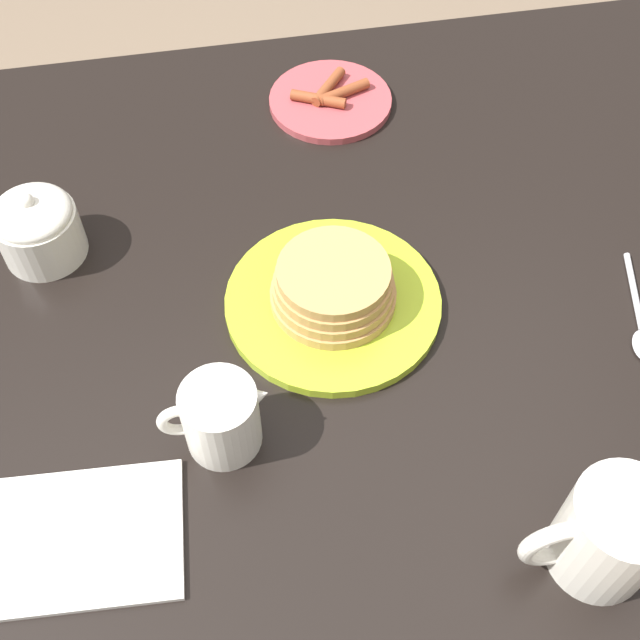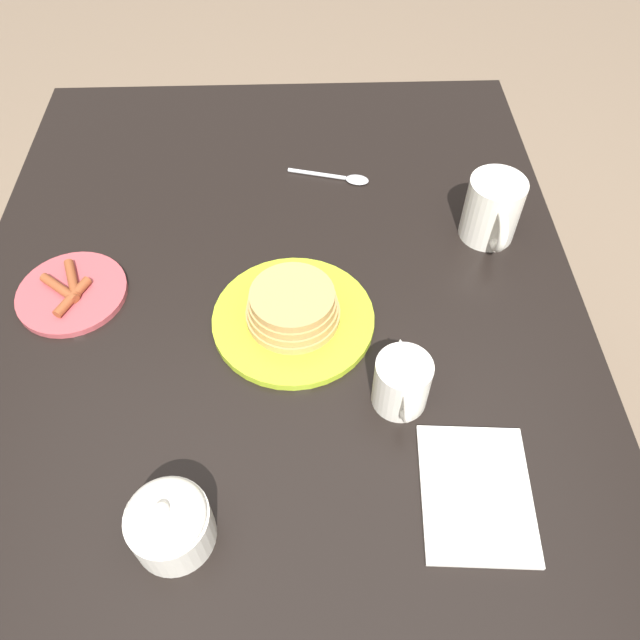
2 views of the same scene
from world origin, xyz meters
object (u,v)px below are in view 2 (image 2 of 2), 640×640
sugar_bowl (169,523)px  napkin (476,493)px  pancake_plate (293,312)px  side_plate_bacon (72,292)px  creamer_pitcher (402,382)px  spoon (342,178)px  coffee_mug (493,210)px

sugar_bowl → napkin: sugar_bowl is taller
napkin → pancake_plate: bearing=-141.1°
side_plate_bacon → creamer_pitcher: creamer_pitcher is taller
creamer_pitcher → spoon: creamer_pitcher is taller
spoon → pancake_plate: bearing=-15.6°
pancake_plate → coffee_mug: size_ratio=1.88×
sugar_bowl → napkin: (-0.04, 0.35, -0.04)m
pancake_plate → spoon: size_ratio=1.61×
pancake_plate → side_plate_bacon: 0.34m
pancake_plate → coffee_mug: 0.36m
side_plate_bacon → coffee_mug: 0.65m
creamer_pitcher → sugar_bowl: bearing=-57.8°
pancake_plate → napkin: pancake_plate is taller
coffee_mug → creamer_pitcher: (0.30, -0.18, -0.01)m
sugar_bowl → napkin: size_ratio=0.51×
sugar_bowl → spoon: (-0.62, 0.22, -0.04)m
napkin → side_plate_bacon: bearing=-121.0°
sugar_bowl → creamer_pitcher: bearing=122.2°
napkin → spoon: (-0.58, -0.13, 0.00)m
coffee_mug → spoon: 0.27m
side_plate_bacon → spoon: size_ratio=1.12×
pancake_plate → coffee_mug: (-0.17, 0.31, 0.03)m
side_plate_bacon → creamer_pitcher: bearing=67.5°
side_plate_bacon → napkin: (0.33, 0.54, -0.00)m
side_plate_bacon → coffee_mug: size_ratio=1.31×
napkin → sugar_bowl: bearing=-83.7°
side_plate_bacon → creamer_pitcher: (0.19, 0.47, 0.03)m
pancake_plate → coffee_mug: bearing=118.4°
coffee_mug → sugar_bowl: size_ratio=1.34×
pancake_plate → spoon: (-0.32, 0.09, -0.02)m
creamer_pitcher → spoon: bearing=-173.7°
side_plate_bacon → coffee_mug: coffee_mug is taller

